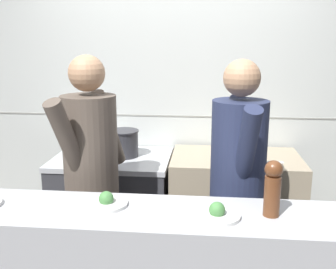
# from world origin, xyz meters

# --- Properties ---
(wall_back_tiled) EXTENTS (8.00, 0.06, 2.60)m
(wall_back_tiled) POSITION_xyz_m (0.00, 1.35, 1.30)
(wall_back_tiled) COLOR silver
(wall_back_tiled) RESTS_ON ground_plane
(oven_range) EXTENTS (0.95, 0.71, 0.87)m
(oven_range) POSITION_xyz_m (-0.48, 0.95, 0.44)
(oven_range) COLOR #38383D
(oven_range) RESTS_ON ground_plane
(prep_counter) EXTENTS (1.03, 0.65, 0.90)m
(prep_counter) POSITION_xyz_m (0.53, 0.95, 0.45)
(prep_counter) COLOR gray
(prep_counter) RESTS_ON ground_plane
(stock_pot) EXTENTS (0.26, 0.26, 0.22)m
(stock_pot) POSITION_xyz_m (-0.39, 0.97, 0.99)
(stock_pot) COLOR #2D2D33
(stock_pot) RESTS_ON oven_range
(mixing_bowl_steel) EXTENTS (0.26, 0.26, 0.11)m
(mixing_bowl_steel) POSITION_xyz_m (0.56, 0.94, 0.95)
(mixing_bowl_steel) COLOR #B7BABF
(mixing_bowl_steel) RESTS_ON prep_counter
(chefs_knife) EXTENTS (0.40, 0.04, 0.02)m
(chefs_knife) POSITION_xyz_m (0.64, 0.82, 0.91)
(chefs_knife) COLOR #B7BABF
(chefs_knife) RESTS_ON prep_counter
(plated_dish_appetiser) EXTENTS (0.22, 0.22, 0.08)m
(plated_dish_appetiser) POSITION_xyz_m (-0.22, -0.24, 0.99)
(plated_dish_appetiser) COLOR white
(plated_dish_appetiser) RESTS_ON pass_counter
(plated_dish_dessert) EXTENTS (0.23, 0.23, 0.08)m
(plated_dish_dessert) POSITION_xyz_m (0.35, -0.33, 0.99)
(plated_dish_dessert) COLOR white
(plated_dish_dessert) RESTS_ON pass_counter
(pepper_mill) EXTENTS (0.09, 0.09, 0.28)m
(pepper_mill) POSITION_xyz_m (0.61, -0.28, 1.11)
(pepper_mill) COLOR brown
(pepper_mill) RESTS_ON pass_counter
(chef_head_cook) EXTENTS (0.45, 0.74, 1.72)m
(chef_head_cook) POSITION_xyz_m (-0.45, 0.27, 0.96)
(chef_head_cook) COLOR black
(chef_head_cook) RESTS_ON ground_plane
(chef_sous) EXTENTS (0.39, 0.74, 1.70)m
(chef_sous) POSITION_xyz_m (0.49, 0.28, 0.94)
(chef_sous) COLOR black
(chef_sous) RESTS_ON ground_plane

